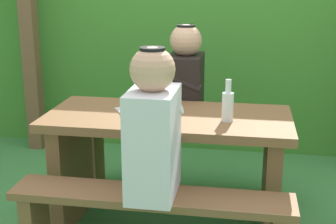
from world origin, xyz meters
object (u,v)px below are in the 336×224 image
object	(u,v)px
drinking_glass	(164,105)
bottle_left	(169,95)
cell_phone	(124,111)
bottle_right	(228,105)
picnic_table	(168,152)
bottle_center	(164,101)
person_white_shirt	(153,129)
bench_far	(180,148)
person_black_coat	(185,83)
bench_near	(151,218)

from	to	relation	value
drinking_glass	bottle_left	size ratio (longest dim) A/B	0.44
drinking_glass	cell_phone	bearing A→B (deg)	-178.88
bottle_right	cell_phone	size ratio (longest dim) A/B	1.67
picnic_table	drinking_glass	distance (m)	0.28
bottle_left	bottle_center	world-z (taller)	bottle_center
person_white_shirt	bench_far	bearing A→B (deg)	90.82
bench_far	person_black_coat	xyz separation A→B (m)	(0.03, -0.00, 0.46)
bench_near	cell_phone	bearing A→B (deg)	117.30
picnic_table	bottle_left	size ratio (longest dim) A/B	6.38
bench_near	person_white_shirt	size ratio (longest dim) A/B	1.95
bench_far	person_white_shirt	distance (m)	1.10
drinking_glass	person_white_shirt	bearing A→B (deg)	-85.53
person_black_coat	cell_phone	bearing A→B (deg)	-121.35
bench_near	bottle_center	distance (m)	0.64
bottle_center	cell_phone	world-z (taller)	bottle_center
drinking_glass	bottle_center	size ratio (longest dim) A/B	0.36
drinking_glass	bench_near	bearing A→B (deg)	-87.14
bottle_center	person_black_coat	bearing A→B (deg)	86.35
person_black_coat	bottle_center	size ratio (longest dim) A/B	2.72
picnic_table	person_black_coat	world-z (taller)	person_black_coat
person_black_coat	bottle_right	distance (m)	0.65
drinking_glass	bottle_center	bearing A→B (deg)	-80.21
bottle_left	bottle_right	size ratio (longest dim) A/B	0.94
bench_near	person_white_shirt	distance (m)	0.46
drinking_glass	bottle_center	distance (m)	0.13
picnic_table	bench_far	bearing A→B (deg)	90.00
bottle_right	cell_phone	bearing A→B (deg)	171.86
bench_near	bench_far	bearing A→B (deg)	90.00
bench_far	cell_phone	distance (m)	0.68
picnic_table	cell_phone	xyz separation A→B (m)	(-0.26, 0.01, 0.23)
bench_far	bottle_center	size ratio (longest dim) A/B	5.30
bottle_right	bottle_left	bearing A→B (deg)	153.16
bottle_center	drinking_glass	bearing A→B (deg)	99.79
picnic_table	bottle_left	xyz separation A→B (m)	(-0.01, 0.10, 0.32)
bench_far	person_white_shirt	bearing A→B (deg)	-89.18
picnic_table	bench_near	size ratio (longest dim) A/B	1.00
bench_far	drinking_glass	bearing A→B (deg)	-93.04
picnic_table	drinking_glass	bearing A→B (deg)	149.00
person_white_shirt	drinking_glass	xyz separation A→B (m)	(-0.04, 0.51, -0.03)
bench_far	person_white_shirt	size ratio (longest dim) A/B	1.95
bench_far	person_white_shirt	xyz separation A→B (m)	(0.01, -1.00, 0.46)
person_white_shirt	cell_phone	distance (m)	0.58
person_black_coat	cell_phone	distance (m)	0.58
bench_near	person_black_coat	world-z (taller)	person_black_coat
person_black_coat	person_white_shirt	bearing A→B (deg)	-91.04
bottle_right	cell_phone	world-z (taller)	bottle_right
bench_near	bottle_right	world-z (taller)	bottle_right
cell_phone	bottle_right	bearing A→B (deg)	-39.22
person_white_shirt	bottle_left	xyz separation A→B (m)	(-0.02, 0.60, 0.01)
drinking_glass	bottle_right	world-z (taller)	bottle_right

